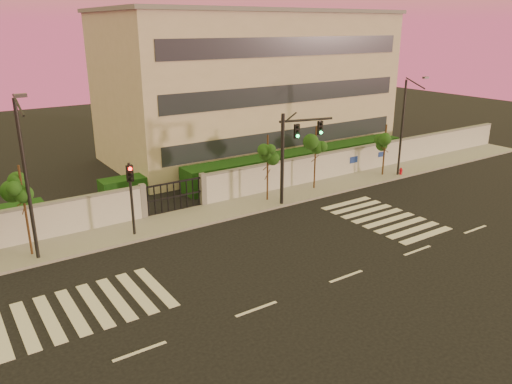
% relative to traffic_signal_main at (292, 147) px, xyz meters
% --- Properties ---
extents(ground, '(120.00, 120.00, 0.00)m').
position_rel_traffic_signal_main_xyz_m(ground, '(-3.98, -9.32, -3.75)').
color(ground, black).
rests_on(ground, ground).
extents(sidewalk, '(60.00, 3.00, 0.15)m').
position_rel_traffic_signal_main_xyz_m(sidewalk, '(-3.98, 1.18, -3.68)').
color(sidewalk, gray).
rests_on(sidewalk, ground).
extents(perimeter_wall, '(60.00, 0.36, 2.20)m').
position_rel_traffic_signal_main_xyz_m(perimeter_wall, '(-3.88, 2.68, -2.68)').
color(perimeter_wall, '#BBBDC2').
rests_on(perimeter_wall, ground).
extents(hedge_row, '(41.00, 4.25, 1.80)m').
position_rel_traffic_signal_main_xyz_m(hedge_row, '(-2.82, 5.42, -2.93)').
color(hedge_row, black).
rests_on(hedge_row, ground).
extents(institutional_building, '(24.40, 12.40, 12.25)m').
position_rel_traffic_signal_main_xyz_m(institutional_building, '(5.02, 12.67, 2.40)').
color(institutional_building, '#BAB39D').
rests_on(institutional_building, ground).
extents(road_markings, '(57.00, 7.62, 0.02)m').
position_rel_traffic_signal_main_xyz_m(road_markings, '(-5.56, -5.56, -3.74)').
color(road_markings, silver).
rests_on(road_markings, ground).
extents(street_tree_c, '(1.40, 1.11, 4.75)m').
position_rel_traffic_signal_main_xyz_m(street_tree_c, '(-15.56, 1.02, -0.25)').
color(street_tree_c, '#382314').
rests_on(street_tree_c, ground).
extents(street_tree_d, '(1.42, 1.13, 4.46)m').
position_rel_traffic_signal_main_xyz_m(street_tree_d, '(-1.07, 1.14, -0.47)').
color(street_tree_d, '#382314').
rests_on(street_tree_d, ground).
extents(street_tree_e, '(1.36, 1.08, 4.53)m').
position_rel_traffic_signal_main_xyz_m(street_tree_e, '(3.10, 1.35, -0.42)').
color(street_tree_e, '#382314').
rests_on(street_tree_e, ground).
extents(street_tree_f, '(1.49, 1.19, 4.02)m').
position_rel_traffic_signal_main_xyz_m(street_tree_f, '(9.62, 0.97, -0.79)').
color(street_tree_f, '#382314').
rests_on(street_tree_f, ground).
extents(traffic_signal_main, '(3.72, 1.03, 5.94)m').
position_rel_traffic_signal_main_xyz_m(traffic_signal_main, '(0.00, 0.00, 0.00)').
color(traffic_signal_main, black).
rests_on(traffic_signal_main, ground).
extents(traffic_signal_secondary, '(0.32, 0.33, 4.17)m').
position_rel_traffic_signal_main_xyz_m(traffic_signal_secondary, '(-10.40, 0.54, -1.10)').
color(traffic_signal_secondary, black).
rests_on(traffic_signal_secondary, ground).
extents(streetlight_west, '(0.50, 2.01, 8.34)m').
position_rel_traffic_signal_main_xyz_m(streetlight_west, '(-15.41, 0.23, 0.75)').
color(streetlight_west, black).
rests_on(streetlight_west, ground).
extents(streetlight_east, '(0.46, 1.84, 7.63)m').
position_rel_traffic_signal_main_xyz_m(streetlight_east, '(10.55, 0.13, 0.37)').
color(streetlight_east, black).
rests_on(streetlight_east, ground).
extents(fire_hydrant, '(0.26, 0.25, 0.68)m').
position_rel_traffic_signal_main_xyz_m(fire_hydrant, '(10.78, 0.19, -3.42)').
color(fire_hydrant, red).
rests_on(fire_hydrant, ground).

